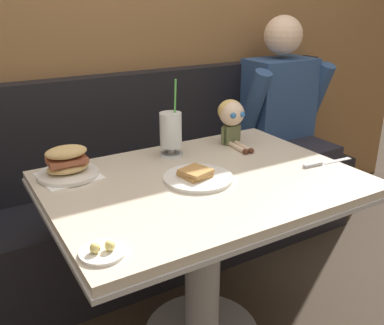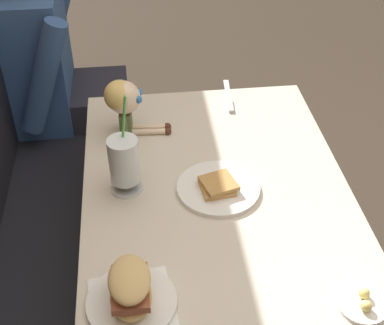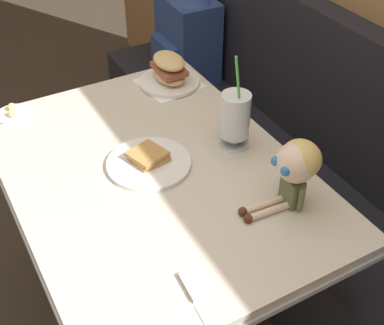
# 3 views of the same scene
# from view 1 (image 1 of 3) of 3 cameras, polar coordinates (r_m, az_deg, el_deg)

# --- Properties ---
(wood_panel_wall) EXTENTS (4.40, 0.08, 2.40)m
(wood_panel_wall) POSITION_cam_1_polar(r_m,az_deg,el_deg) (2.21, -11.00, 16.91)
(wood_panel_wall) COLOR olive
(wood_panel_wall) RESTS_ON ground
(booth_bench) EXTENTS (2.60, 0.48, 1.00)m
(booth_bench) POSITION_cam_1_polar(r_m,az_deg,el_deg) (2.24, -7.25, -6.30)
(booth_bench) COLOR black
(booth_bench) RESTS_ON ground
(diner_table) EXTENTS (1.11, 0.81, 0.74)m
(diner_table) POSITION_cam_1_polar(r_m,az_deg,el_deg) (1.64, 1.45, -8.40)
(diner_table) COLOR beige
(diner_table) RESTS_ON ground
(toast_plate) EXTENTS (0.25, 0.25, 0.04)m
(toast_plate) POSITION_cam_1_polar(r_m,az_deg,el_deg) (1.53, 0.75, -1.93)
(toast_plate) COLOR white
(toast_plate) RESTS_ON diner_table
(milkshake_glass) EXTENTS (0.10, 0.10, 0.32)m
(milkshake_glass) POSITION_cam_1_polar(r_m,az_deg,el_deg) (1.74, -2.84, 4.09)
(milkshake_glass) COLOR silver
(milkshake_glass) RESTS_ON diner_table
(sandwich_plate) EXTENTS (0.22, 0.22, 0.12)m
(sandwich_plate) POSITION_cam_1_polar(r_m,az_deg,el_deg) (1.61, -16.21, -0.25)
(sandwich_plate) COLOR white
(sandwich_plate) RESTS_ON diner_table
(butter_saucer) EXTENTS (0.12, 0.12, 0.04)m
(butter_saucer) POSITION_cam_1_polar(r_m,az_deg,el_deg) (1.14, -11.79, -11.44)
(butter_saucer) COLOR white
(butter_saucer) RESTS_ON diner_table
(butter_knife) EXTENTS (0.24, 0.04, 0.01)m
(butter_knife) POSITION_cam_1_polar(r_m,az_deg,el_deg) (1.74, 16.58, -0.14)
(butter_knife) COLOR silver
(butter_knife) RESTS_ON diner_table
(seated_doll) EXTENTS (0.12, 0.22, 0.20)m
(seated_doll) POSITION_cam_1_polar(r_m,az_deg,el_deg) (1.88, 5.28, 6.20)
(seated_doll) COLOR #5B6642
(seated_doll) RESTS_ON diner_table
(diner_patron) EXTENTS (0.55, 0.48, 0.81)m
(diner_patron) POSITION_cam_1_polar(r_m,az_deg,el_deg) (2.51, 11.91, 6.74)
(diner_patron) COLOR #2D4C7F
(diner_patron) RESTS_ON booth_bench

